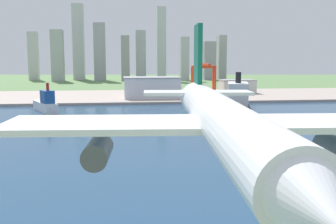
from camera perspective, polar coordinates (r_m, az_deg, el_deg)
ground_plane at (r=262.74m, az=-5.39°, el=-2.16°), size 2400.00×2400.00×0.00m
water_bay at (r=203.97m, az=-4.94°, el=-5.12°), size 840.00×360.00×0.15m
industrial_pier at (r=450.83m, az=-6.03°, el=2.28°), size 840.00×140.00×2.50m
airplane_landing at (r=30.33m, az=7.68°, el=-1.47°), size 34.48×37.32×11.95m
ferry_boat at (r=346.06m, az=-17.28°, el=1.14°), size 26.94×41.91×24.88m
cargo_ship at (r=310.91m, az=9.98°, el=1.16°), size 37.54×82.51×34.73m
port_crane_red at (r=456.15m, az=5.21°, el=5.84°), size 27.86×41.97×35.95m
warehouse_main at (r=423.07m, az=-2.36°, el=3.61°), size 60.01×33.46×22.08m
warehouse_annex at (r=484.18m, az=10.00°, el=3.71°), size 40.23×27.35×16.12m
distant_skyline at (r=779.03m, az=-6.44°, el=8.54°), size 391.67×80.06×147.64m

